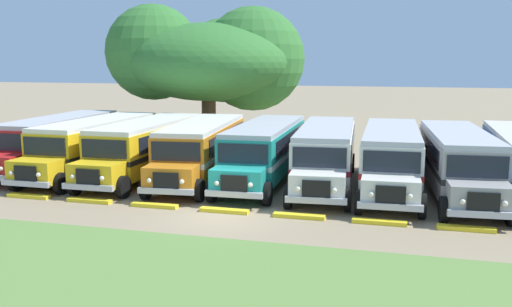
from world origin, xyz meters
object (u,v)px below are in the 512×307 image
parked_bus_slot_0 (57,140)px  parked_bus_slot_5 (326,152)px  parked_bus_slot_4 (265,149)px  broad_shade_tree (212,60)px  parked_bus_slot_3 (202,147)px  parked_bus_slot_2 (147,145)px  parked_bus_slot_1 (96,143)px  parked_bus_slot_7 (458,159)px  parked_bus_slot_6 (391,156)px

parked_bus_slot_0 → parked_bus_slot_5: size_ratio=0.99×
parked_bus_slot_4 → broad_shade_tree: (-6.47, 10.42, 4.42)m
parked_bus_slot_0 → parked_bus_slot_3: same height
parked_bus_slot_3 → parked_bus_slot_4: same height
parked_bus_slot_4 → parked_bus_slot_5: same height
parked_bus_slot_2 → parked_bus_slot_5: (9.34, 0.30, 0.00)m
parked_bus_slot_1 → parked_bus_slot_7: (18.32, -0.05, 0.00)m
parked_bus_slot_2 → parked_bus_slot_6: same height
parked_bus_slot_4 → parked_bus_slot_6: same height
parked_bus_slot_0 → parked_bus_slot_6: size_ratio=1.00×
parked_bus_slot_3 → parked_bus_slot_4: bearing=88.6°
parked_bus_slot_6 → broad_shade_tree: broad_shade_tree is taller
parked_bus_slot_0 → parked_bus_slot_6: 18.20m
parked_bus_slot_0 → parked_bus_slot_5: (15.11, -0.30, 0.00)m
parked_bus_slot_0 → parked_bus_slot_4: (12.02, -0.19, 0.00)m
parked_bus_slot_4 → parked_bus_slot_1: bearing=-88.8°
parked_bus_slot_2 → parked_bus_slot_4: size_ratio=1.00×
parked_bus_slot_5 → parked_bus_slot_4: bearing=-96.7°
parked_bus_slot_4 → broad_shade_tree: 13.04m
parked_bus_slot_5 → parked_bus_slot_7: size_ratio=1.00×
parked_bus_slot_0 → parked_bus_slot_5: 15.12m
parked_bus_slot_6 → parked_bus_slot_7: bearing=83.7°
parked_bus_slot_2 → parked_bus_slot_6: size_ratio=1.00×
parked_bus_slot_0 → parked_bus_slot_2: bearing=81.6°
parked_bus_slot_3 → parked_bus_slot_6: 9.44m
parked_bus_slot_4 → parked_bus_slot_6: (6.17, -0.31, 0.00)m
parked_bus_slot_2 → parked_bus_slot_6: (12.42, 0.10, 0.00)m
parked_bus_slot_2 → parked_bus_slot_7: (15.35, -0.13, 0.00)m
parked_bus_slot_1 → parked_bus_slot_2: (2.97, 0.08, 0.00)m
broad_shade_tree → parked_bus_slot_1: bearing=-104.1°
parked_bus_slot_6 → parked_bus_slot_0: bearing=-93.4°
parked_bus_slot_3 → parked_bus_slot_7: same height
parked_bus_slot_4 → parked_bus_slot_6: 6.18m
parked_bus_slot_3 → broad_shade_tree: (-3.21, 10.67, 4.42)m
parked_bus_slot_1 → parked_bus_slot_7: bearing=90.2°
parked_bus_slot_2 → parked_bus_slot_3: size_ratio=0.99×
parked_bus_slot_4 → parked_bus_slot_7: same height
broad_shade_tree → parked_bus_slot_2: bearing=-88.8°
parked_bus_slot_2 → parked_bus_slot_5: same height
parked_bus_slot_0 → parked_bus_slot_4: bearing=86.6°
parked_bus_slot_3 → broad_shade_tree: bearing=-169.0°
parked_bus_slot_3 → parked_bus_slot_4: (3.27, 0.25, 0.00)m
parked_bus_slot_1 → parked_bus_slot_5: 12.32m
parked_bus_slot_4 → parked_bus_slot_2: bearing=-88.1°
parked_bus_slot_7 → broad_shade_tree: 19.55m
parked_bus_slot_4 → parked_bus_slot_3: bearing=-87.5°
parked_bus_slot_1 → parked_bus_slot_0: bearing=-103.3°
parked_bus_slot_2 → parked_bus_slot_4: (6.25, 0.41, 0.00)m
parked_bus_slot_0 → parked_bus_slot_3: size_ratio=0.99×
parked_bus_slot_3 → parked_bus_slot_2: bearing=-92.6°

